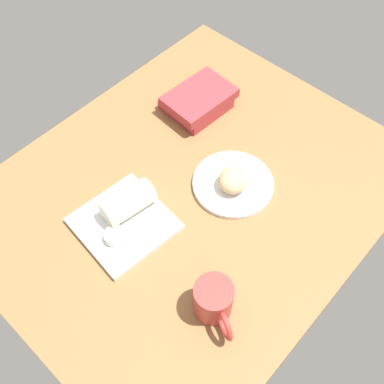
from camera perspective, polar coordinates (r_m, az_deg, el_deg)
name	(u,v)px	position (r cm, az deg, el deg)	size (l,w,h in cm)	color
dining_table	(192,192)	(125.32, -0.03, -0.04)	(110.00, 90.00, 4.00)	olive
round_plate	(233,184)	(124.12, 5.10, 1.02)	(21.83, 21.83, 1.40)	white
scone_pastry	(233,180)	(120.56, 5.14, 1.47)	(8.34, 7.80, 5.50)	tan
square_plate	(124,224)	(118.11, -8.45, -3.91)	(21.90, 21.90, 1.60)	white
sauce_cup	(115,236)	(114.29, -9.54, -5.41)	(5.31, 5.31, 2.38)	silver
breakfast_wrap	(128,202)	(116.31, -7.95, -1.28)	(6.81, 6.81, 13.51)	beige
book_stack	(198,101)	(140.48, 0.70, 11.29)	(21.01, 16.98, 6.24)	#A53338
coffee_mug	(214,301)	(103.54, 2.74, -13.36)	(9.17, 13.47, 10.00)	#B23833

